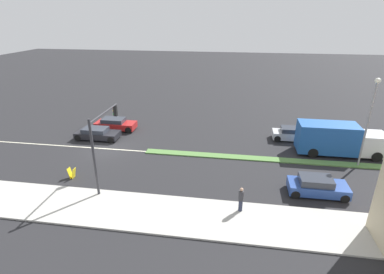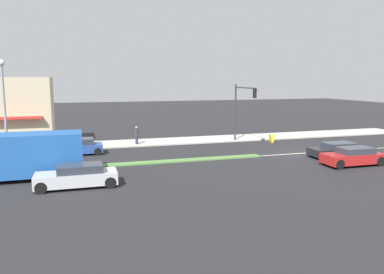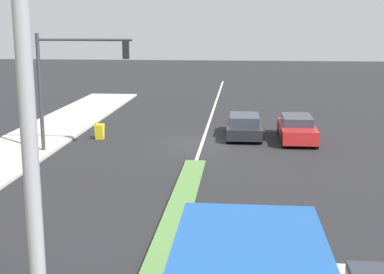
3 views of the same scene
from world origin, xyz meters
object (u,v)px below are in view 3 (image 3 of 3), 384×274
(street_lamp, at_px, (32,174))
(hatchback_red, at_px, (297,129))
(traffic_signal_main, at_px, (68,73))
(warning_aframe_sign, at_px, (100,132))
(sedan_dark, at_px, (244,126))

(street_lamp, distance_m, hatchback_red, 24.46)
(traffic_signal_main, xyz_separation_m, hatchback_red, (-11.12, -3.85, -3.25))
(warning_aframe_sign, bearing_deg, hatchback_red, -175.98)
(traffic_signal_main, height_order, warning_aframe_sign, traffic_signal_main)
(sedan_dark, xyz_separation_m, hatchback_red, (-2.80, 0.80, 0.06))
(street_lamp, height_order, hatchback_red, street_lamp)
(street_lamp, distance_m, sedan_dark, 24.84)
(warning_aframe_sign, bearing_deg, street_lamp, 103.75)
(warning_aframe_sign, xyz_separation_m, sedan_dark, (-7.79, -1.55, 0.16))
(hatchback_red, bearing_deg, street_lamp, 78.03)
(traffic_signal_main, relative_size, sedan_dark, 1.28)
(warning_aframe_sign, distance_m, sedan_dark, 7.94)
(hatchback_red, bearing_deg, sedan_dark, -16.01)
(traffic_signal_main, distance_m, sedan_dark, 10.10)
(sedan_dark, height_order, hatchback_red, hatchback_red)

